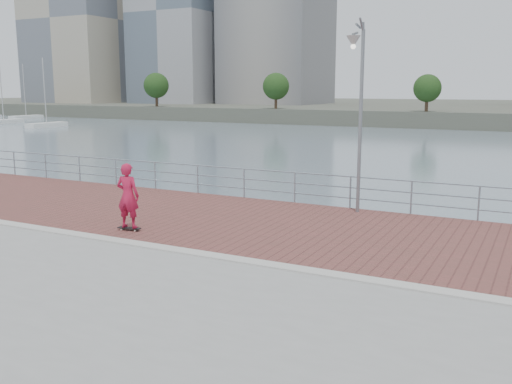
% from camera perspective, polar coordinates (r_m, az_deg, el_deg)
% --- Properties ---
extents(water, '(400.00, 400.00, 0.00)m').
position_cam_1_polar(water, '(14.64, -3.71, -14.10)').
color(water, slate).
rests_on(water, ground).
extents(brick_lane, '(40.00, 6.80, 0.02)m').
position_cam_1_polar(brick_lane, '(17.00, 2.48, -3.41)').
color(brick_lane, brown).
rests_on(brick_lane, seawall).
extents(curb, '(40.00, 0.40, 0.06)m').
position_cam_1_polar(curb, '(13.92, -3.81, -6.48)').
color(curb, '#B7B5AD').
rests_on(curb, seawall).
extents(guardrail, '(39.06, 0.06, 1.13)m').
position_cam_1_polar(guardrail, '(19.93, 6.62, 0.59)').
color(guardrail, '#8C9EA8').
rests_on(guardrail, brick_lane).
extents(street_lamp, '(0.43, 1.25, 5.90)m').
position_cam_1_polar(street_lamp, '(18.29, 10.12, 10.63)').
color(street_lamp, gray).
rests_on(street_lamp, brick_lane).
extents(skateboard, '(0.71, 0.28, 0.08)m').
position_cam_1_polar(skateboard, '(16.82, -12.56, -3.56)').
color(skateboard, black).
rests_on(skateboard, brick_lane).
extents(skateboarder, '(0.74, 0.54, 1.87)m').
position_cam_1_polar(skateboarder, '(16.61, -12.69, -0.36)').
color(skateboarder, '#B7183C').
rests_on(skateboarder, skateboard).
extents(shoreline_trees, '(144.41, 4.74, 6.32)m').
position_cam_1_polar(shoreline_trees, '(88.59, 23.80, 9.64)').
color(shoreline_trees, '#473323').
rests_on(shoreline_trees, far_shore).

